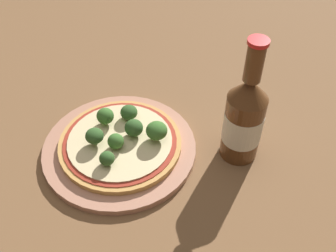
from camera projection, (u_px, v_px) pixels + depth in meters
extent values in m
plane|color=brown|center=(135.00, 145.00, 0.67)|extent=(3.00, 3.00, 0.00)
cylinder|color=tan|center=(119.00, 147.00, 0.66)|extent=(0.26, 0.26, 0.01)
cylinder|color=tan|center=(121.00, 144.00, 0.65)|extent=(0.20, 0.20, 0.01)
cylinder|color=maroon|center=(121.00, 142.00, 0.65)|extent=(0.19, 0.19, 0.00)
cylinder|color=beige|center=(120.00, 142.00, 0.65)|extent=(0.17, 0.17, 0.00)
cylinder|color=#7A9E5B|center=(108.00, 162.00, 0.61)|extent=(0.01, 0.01, 0.01)
ellipsoid|color=#2D5123|center=(107.00, 158.00, 0.60)|extent=(0.02, 0.02, 0.02)
cylinder|color=#7A9E5B|center=(157.00, 136.00, 0.64)|extent=(0.01, 0.01, 0.01)
ellipsoid|color=#386628|center=(157.00, 131.00, 0.63)|extent=(0.04, 0.04, 0.03)
cylinder|color=#7A9E5B|center=(116.00, 146.00, 0.63)|extent=(0.01, 0.01, 0.01)
ellipsoid|color=#386628|center=(116.00, 141.00, 0.62)|extent=(0.03, 0.03, 0.02)
cylinder|color=#7A9E5B|center=(129.00, 116.00, 0.68)|extent=(0.01, 0.01, 0.01)
ellipsoid|color=#2D5123|center=(129.00, 112.00, 0.67)|extent=(0.03, 0.03, 0.02)
cylinder|color=#7A9E5B|center=(106.00, 121.00, 0.67)|extent=(0.01, 0.01, 0.01)
ellipsoid|color=#386628|center=(105.00, 116.00, 0.66)|extent=(0.03, 0.03, 0.03)
cylinder|color=#7A9E5B|center=(95.00, 141.00, 0.64)|extent=(0.01, 0.01, 0.01)
ellipsoid|color=#2D5123|center=(94.00, 136.00, 0.63)|extent=(0.03, 0.03, 0.02)
cylinder|color=#7A9E5B|center=(136.00, 131.00, 0.65)|extent=(0.01, 0.01, 0.01)
ellipsoid|color=#2D5123|center=(136.00, 126.00, 0.65)|extent=(0.03, 0.03, 0.03)
cylinder|color=#563319|center=(242.00, 127.00, 0.62)|extent=(0.06, 0.06, 0.12)
cylinder|color=beige|center=(243.00, 126.00, 0.62)|extent=(0.06, 0.06, 0.05)
cone|color=#563319|center=(250.00, 89.00, 0.56)|extent=(0.06, 0.06, 0.03)
cylinder|color=#563319|center=(255.00, 62.00, 0.53)|extent=(0.03, 0.03, 0.06)
cylinder|color=red|center=(259.00, 42.00, 0.51)|extent=(0.03, 0.03, 0.01)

